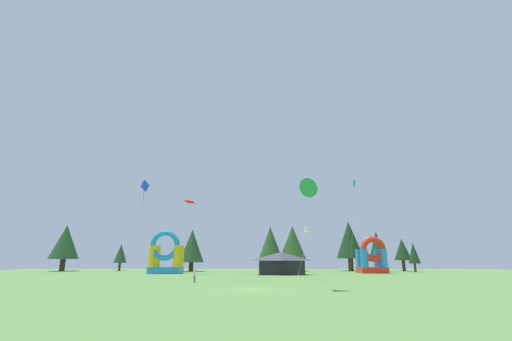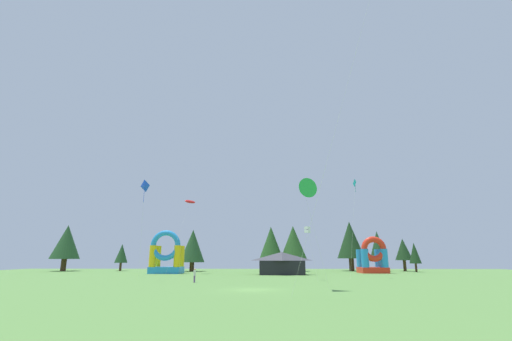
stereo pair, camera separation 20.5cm
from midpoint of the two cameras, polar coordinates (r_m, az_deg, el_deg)
ground_plane at (r=33.31m, az=-0.66°, el=-18.79°), size 120.00×120.00×0.00m
kite_white_box at (r=48.46m, az=8.17°, el=-9.48°), size 1.46×1.36×6.86m
kite_red_parafoil at (r=67.89m, az=-10.82°, el=-4.98°), size 3.79×5.95×13.54m
kite_green_delta at (r=34.15m, az=7.69°, el=-3.14°), size 3.33×2.37×10.15m
kite_blue_diamond at (r=49.51m, az=-17.82°, el=-2.55°), size 2.19×5.37×12.68m
kite_teal_diamond at (r=55.39m, az=15.66°, el=-2.15°), size 2.52×3.48×14.21m
person_far_side at (r=43.33m, az=-10.05°, el=-16.19°), size 0.39×0.39×1.61m
inflatable_blue_arch at (r=71.40m, az=18.20°, el=-13.51°), size 4.88×4.86×6.66m
inflatable_red_slide at (r=68.03m, az=-14.51°, el=-13.46°), size 5.66×4.25×7.66m
festival_tent at (r=62.07m, az=4.02°, el=-14.76°), size 7.53×4.47×3.73m
tree_row_0 at (r=88.29m, az=-28.57°, el=-10.14°), size 6.06×6.06×9.75m
tree_row_1 at (r=84.60m, az=-21.15°, el=-12.44°), size 2.75×2.75×5.70m
tree_row_2 at (r=77.63m, az=-10.42°, el=-11.93°), size 5.20×5.20×8.63m
tree_row_3 at (r=77.56m, az=2.27°, el=-11.55°), size 4.89×4.89×9.36m
tree_row_4 at (r=77.74m, az=5.87°, el=-11.55°), size 5.67×5.67×9.49m
tree_row_5 at (r=81.40m, az=14.81°, el=-10.84°), size 5.86×5.86×10.57m
tree_row_6 at (r=81.75m, az=18.91°, el=-11.53°), size 3.77×3.77×8.41m
tree_row_7 at (r=83.87m, az=22.54°, el=-11.75°), size 3.56×3.56×6.80m
tree_row_8 at (r=79.56m, az=24.11°, el=-12.13°), size 2.31×2.31×5.75m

